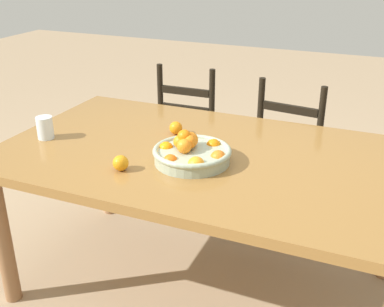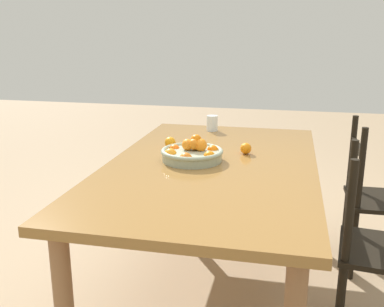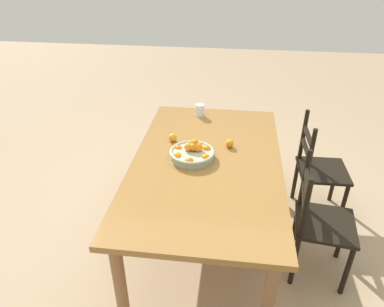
# 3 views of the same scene
# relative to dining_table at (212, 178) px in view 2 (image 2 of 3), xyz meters

# --- Properties ---
(ground_plane) EXTENTS (12.00, 12.00, 0.00)m
(ground_plane) POSITION_rel_dining_table_xyz_m (0.00, 0.00, -0.66)
(ground_plane) COLOR tan
(dining_table) EXTENTS (1.87, 1.09, 0.74)m
(dining_table) POSITION_rel_dining_table_xyz_m (0.00, 0.00, 0.00)
(dining_table) COLOR olive
(dining_table) RESTS_ON ground
(chair_near_window) EXTENTS (0.41, 0.41, 0.92)m
(chair_near_window) POSITION_rel_dining_table_xyz_m (-0.45, 0.92, -0.23)
(chair_near_window) COLOR black
(chair_near_window) RESTS_ON ground
(chair_by_cabinet) EXTENTS (0.45, 0.45, 0.92)m
(chair_by_cabinet) POSITION_rel_dining_table_xyz_m (0.25, 0.81, -0.22)
(chair_by_cabinet) COLOR black
(chair_by_cabinet) RESTS_ON ground
(fruit_bowl) EXTENTS (0.34, 0.34, 0.14)m
(fruit_bowl) POSITION_rel_dining_table_xyz_m (-0.02, -0.11, 0.12)
(fruit_bowl) COLOR #9FAC92
(fruit_bowl) RESTS_ON dining_table
(orange_loose_0) EXTENTS (0.07, 0.07, 0.07)m
(orange_loose_0) POSITION_rel_dining_table_xyz_m (-0.26, -0.30, 0.12)
(orange_loose_0) COLOR orange
(orange_loose_0) RESTS_ON dining_table
(orange_loose_1) EXTENTS (0.06, 0.06, 0.06)m
(orange_loose_1) POSITION_rel_dining_table_xyz_m (-0.22, 0.16, 0.11)
(orange_loose_1) COLOR orange
(orange_loose_1) RESTS_ON dining_table
(drinking_glass) EXTENTS (0.08, 0.08, 0.11)m
(drinking_glass) POSITION_rel_dining_table_xyz_m (-0.77, -0.14, 0.14)
(drinking_glass) COLOR silver
(drinking_glass) RESTS_ON dining_table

